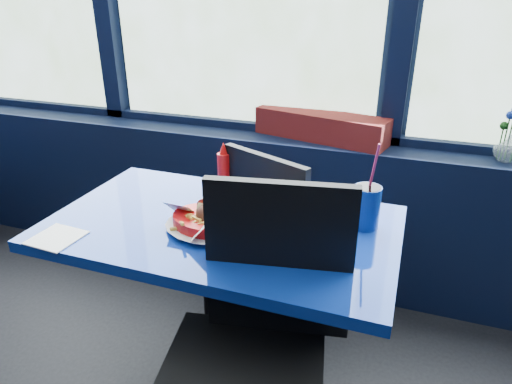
{
  "coord_description": "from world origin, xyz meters",
  "views": [
    {
      "loc": [
        0.88,
        0.72,
        1.5
      ],
      "look_at": [
        0.43,
        1.98,
        0.9
      ],
      "focal_mm": 32.0,
      "sensor_mm": 36.0,
      "label": 1
    }
  ],
  "objects_px": {
    "flower_vase": "(508,145)",
    "food_basket": "(212,220)",
    "chair_near_back": "(262,234)",
    "soda_cup": "(366,206)",
    "chair_near_front": "(257,334)",
    "ketchup_bottle": "(224,168)",
    "near_table": "(223,267)",
    "planter_box": "(321,126)"
  },
  "relations": [
    {
      "from": "chair_near_back",
      "to": "soda_cup",
      "type": "relative_size",
      "value": 3.01
    },
    {
      "from": "near_table",
      "to": "food_basket",
      "type": "bearing_deg",
      "value": -100.02
    },
    {
      "from": "near_table",
      "to": "soda_cup",
      "type": "xyz_separation_m",
      "value": [
        0.47,
        0.14,
        0.26
      ]
    },
    {
      "from": "chair_near_back",
      "to": "soda_cup",
      "type": "bearing_deg",
      "value": -178.99
    },
    {
      "from": "ketchup_bottle",
      "to": "soda_cup",
      "type": "relative_size",
      "value": 0.63
    },
    {
      "from": "flower_vase",
      "to": "chair_near_front",
      "type": "bearing_deg",
      "value": -122.39
    },
    {
      "from": "near_table",
      "to": "chair_near_back",
      "type": "bearing_deg",
      "value": 83.83
    },
    {
      "from": "near_table",
      "to": "planter_box",
      "type": "bearing_deg",
      "value": 80.78
    },
    {
      "from": "flower_vase",
      "to": "food_basket",
      "type": "bearing_deg",
      "value": -137.2
    },
    {
      "from": "flower_vase",
      "to": "chair_near_back",
      "type": "bearing_deg",
      "value": -150.41
    },
    {
      "from": "planter_box",
      "to": "food_basket",
      "type": "relative_size",
      "value": 1.92
    },
    {
      "from": "near_table",
      "to": "chair_near_front",
      "type": "xyz_separation_m",
      "value": [
        0.24,
        -0.31,
        0.01
      ]
    },
    {
      "from": "chair_near_back",
      "to": "planter_box",
      "type": "bearing_deg",
      "value": -76.82
    },
    {
      "from": "chair_near_front",
      "to": "planter_box",
      "type": "xyz_separation_m",
      "value": [
        -0.09,
        1.21,
        0.28
      ]
    },
    {
      "from": "near_table",
      "to": "flower_vase",
      "type": "height_order",
      "value": "flower_vase"
    },
    {
      "from": "flower_vase",
      "to": "near_table",
      "type": "bearing_deg",
      "value": -138.67
    },
    {
      "from": "chair_near_front",
      "to": "ketchup_bottle",
      "type": "bearing_deg",
      "value": 110.07
    },
    {
      "from": "near_table",
      "to": "chair_near_back",
      "type": "relative_size",
      "value": 1.28
    },
    {
      "from": "chair_near_front",
      "to": "flower_vase",
      "type": "xyz_separation_m",
      "value": [
        0.74,
        1.17,
        0.29
      ]
    },
    {
      "from": "chair_near_back",
      "to": "flower_vase",
      "type": "bearing_deg",
      "value": -126.31
    },
    {
      "from": "chair_near_back",
      "to": "food_basket",
      "type": "distance_m",
      "value": 0.46
    },
    {
      "from": "flower_vase",
      "to": "food_basket",
      "type": "height_order",
      "value": "flower_vase"
    },
    {
      "from": "planter_box",
      "to": "near_table",
      "type": "bearing_deg",
      "value": -85.94
    },
    {
      "from": "planter_box",
      "to": "flower_vase",
      "type": "bearing_deg",
      "value": 10.55
    },
    {
      "from": "food_basket",
      "to": "ketchup_bottle",
      "type": "height_order",
      "value": "ketchup_bottle"
    },
    {
      "from": "chair_near_front",
      "to": "ketchup_bottle",
      "type": "height_order",
      "value": "chair_near_front"
    },
    {
      "from": "chair_near_back",
      "to": "chair_near_front",
      "type": "bearing_deg",
      "value": 131.89
    },
    {
      "from": "flower_vase",
      "to": "soda_cup",
      "type": "xyz_separation_m",
      "value": [
        -0.51,
        -0.72,
        -0.05
      ]
    },
    {
      "from": "soda_cup",
      "to": "flower_vase",
      "type": "bearing_deg",
      "value": 54.74
    },
    {
      "from": "planter_box",
      "to": "flower_vase",
      "type": "xyz_separation_m",
      "value": [
        0.83,
        -0.04,
        0.01
      ]
    },
    {
      "from": "flower_vase",
      "to": "ketchup_bottle",
      "type": "relative_size",
      "value": 1.23
    },
    {
      "from": "chair_near_back",
      "to": "ketchup_bottle",
      "type": "height_order",
      "value": "ketchup_bottle"
    },
    {
      "from": "flower_vase",
      "to": "soda_cup",
      "type": "bearing_deg",
      "value": -125.26
    },
    {
      "from": "chair_near_front",
      "to": "planter_box",
      "type": "distance_m",
      "value": 1.24
    },
    {
      "from": "ketchup_bottle",
      "to": "soda_cup",
      "type": "height_order",
      "value": "soda_cup"
    },
    {
      "from": "ketchup_bottle",
      "to": "food_basket",
      "type": "bearing_deg",
      "value": -73.32
    },
    {
      "from": "near_table",
      "to": "ketchup_bottle",
      "type": "height_order",
      "value": "ketchup_bottle"
    },
    {
      "from": "near_table",
      "to": "chair_near_front",
      "type": "bearing_deg",
      "value": -52.2
    },
    {
      "from": "flower_vase",
      "to": "ketchup_bottle",
      "type": "distance_m",
      "value": 1.24
    },
    {
      "from": "planter_box",
      "to": "ketchup_bottle",
      "type": "distance_m",
      "value": 0.67
    },
    {
      "from": "near_table",
      "to": "planter_box",
      "type": "distance_m",
      "value": 0.96
    },
    {
      "from": "planter_box",
      "to": "soda_cup",
      "type": "relative_size",
      "value": 2.15
    }
  ]
}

